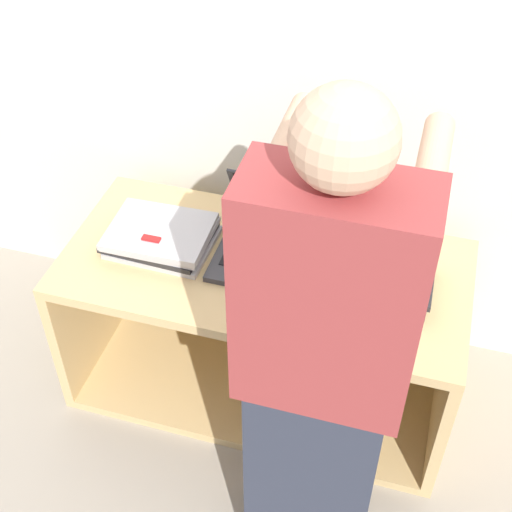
{
  "coord_description": "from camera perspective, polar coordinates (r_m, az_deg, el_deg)",
  "views": [
    {
      "loc": [
        0.44,
        -1.3,
        2.15
      ],
      "look_at": [
        0.0,
        0.22,
        0.71
      ],
      "focal_mm": 50.0,
      "sensor_mm": 36.0,
      "label": 1
    }
  ],
  "objects": [
    {
      "name": "inventory_tag",
      "position": [
        2.29,
        -8.39,
        1.38
      ],
      "size": [
        0.06,
        0.02,
        0.01
      ],
      "color": "red",
      "rests_on": "laptop_stack_left"
    },
    {
      "name": "person",
      "position": [
        1.75,
        5.27,
        -9.56
      ],
      "size": [
        0.4,
        0.52,
        1.56
      ],
      "color": "#2D3342",
      "rests_on": "ground_plane"
    },
    {
      "name": "laptop_open",
      "position": [
        2.3,
        1.09,
        1.24
      ],
      "size": [
        0.33,
        0.38,
        0.25
      ],
      "color": "#333338",
      "rests_on": "cart"
    },
    {
      "name": "wall_back",
      "position": [
        2.29,
        3.77,
        17.6
      ],
      "size": [
        8.0,
        0.05,
        2.4
      ],
      "color": "silver",
      "rests_on": "ground_plane"
    },
    {
      "name": "laptop_stack_left",
      "position": [
        2.36,
        -7.62,
        1.61
      ],
      "size": [
        0.35,
        0.28,
        0.07
      ],
      "color": "#B7B7BC",
      "rests_on": "cart"
    },
    {
      "name": "laptop_stack_right",
      "position": [
        2.22,
        9.57,
        -1.73
      ],
      "size": [
        0.35,
        0.29,
        0.07
      ],
      "color": "gray",
      "rests_on": "cart"
    },
    {
      "name": "cart",
      "position": [
        2.54,
        1.01,
        -4.66
      ],
      "size": [
        1.31,
        0.63,
        0.59
      ],
      "color": "tan",
      "rests_on": "ground_plane"
    },
    {
      "name": "ground_plane",
      "position": [
        2.55,
        -1.43,
        -15.23
      ],
      "size": [
        12.0,
        12.0,
        0.0
      ],
      "primitive_type": "plane",
      "color": "#9E9384"
    }
  ]
}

